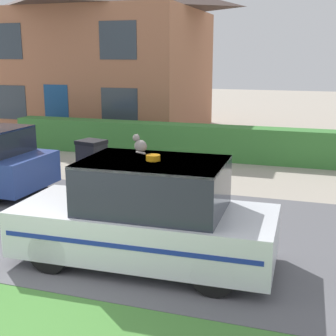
{
  "coord_description": "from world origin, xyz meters",
  "views": [
    {
      "loc": [
        3.34,
        -4.24,
        3.18
      ],
      "look_at": [
        0.62,
        4.09,
        1.05
      ],
      "focal_mm": 50.0,
      "sensor_mm": 36.0,
      "label": 1
    }
  ],
  "objects_px": {
    "cat": "(140,145)",
    "house_left": "(100,51)",
    "police_car": "(147,216)",
    "wheelie_bin": "(92,159)"
  },
  "relations": [
    {
      "from": "police_car",
      "to": "cat",
      "type": "height_order",
      "value": "cat"
    },
    {
      "from": "cat",
      "to": "house_left",
      "type": "height_order",
      "value": "house_left"
    },
    {
      "from": "wheelie_bin",
      "to": "house_left",
      "type": "bearing_deg",
      "value": 127.88
    },
    {
      "from": "house_left",
      "to": "cat",
      "type": "bearing_deg",
      "value": -61.64
    },
    {
      "from": "wheelie_bin",
      "to": "police_car",
      "type": "bearing_deg",
      "value": -40.19
    },
    {
      "from": "cat",
      "to": "house_left",
      "type": "bearing_deg",
      "value": -39.0
    },
    {
      "from": "police_car",
      "to": "cat",
      "type": "bearing_deg",
      "value": -41.39
    },
    {
      "from": "police_car",
      "to": "house_left",
      "type": "xyz_separation_m",
      "value": [
        -6.73,
        12.31,
        2.56
      ]
    },
    {
      "from": "police_car",
      "to": "cat",
      "type": "relative_size",
      "value": 14.49
    },
    {
      "from": "police_car",
      "to": "house_left",
      "type": "distance_m",
      "value": 14.26
    }
  ]
}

